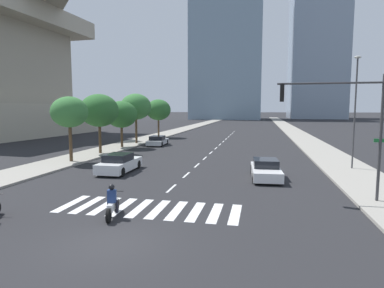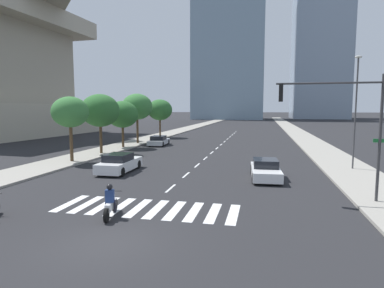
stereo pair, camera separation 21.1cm
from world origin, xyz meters
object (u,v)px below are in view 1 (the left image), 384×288
object	(u,v)px
motorcycle_trailing	(112,204)
street_tree_second	(99,111)
sedan_white_1	(119,163)
sedan_white_2	(266,170)
traffic_signal_near	(342,114)
street_tree_fourth	(136,107)
street_tree_fifth	(158,110)
street_tree_third	(121,114)
sedan_silver_0	(158,141)
street_tree_nearest	(69,112)
street_lamp_east	(355,105)

from	to	relation	value
motorcycle_trailing	street_tree_second	size ratio (longest dim) A/B	0.34
sedan_white_1	street_tree_second	distance (m)	10.80
sedan_white_1	sedan_white_2	bearing A→B (deg)	-91.16
traffic_signal_near	street_tree_fourth	xyz separation A→B (m)	(-19.92, 23.29, 0.49)
motorcycle_trailing	street_tree_fifth	world-z (taller)	street_tree_fifth
sedan_white_2	street_tree_second	world-z (taller)	street_tree_second
traffic_signal_near	street_tree_fifth	distance (m)	38.56
motorcycle_trailing	street_tree_third	distance (m)	25.41
sedan_silver_0	street_tree_second	world-z (taller)	street_tree_second
street_tree_third	street_tree_fifth	bearing A→B (deg)	90.00
street_tree_fourth	street_tree_fifth	bearing A→B (deg)	90.00
street_tree_nearest	street_tree_fifth	size ratio (longest dim) A/B	0.93
traffic_signal_near	street_tree_fifth	xyz separation A→B (m)	(-19.92, 33.01, 0.04)
street_tree_second	street_tree_third	size ratio (longest dim) A/B	1.11
street_tree_second	sedan_white_2	bearing A→B (deg)	-26.92
sedan_white_1	traffic_signal_near	distance (m)	15.45
street_lamp_east	street_tree_nearest	distance (m)	22.98
street_lamp_east	street_tree_second	distance (m)	23.29
sedan_white_1	street_lamp_east	distance (m)	18.18
traffic_signal_near	street_lamp_east	bearing A→B (deg)	-108.09
street_tree_nearest	street_tree_third	distance (m)	10.71
traffic_signal_near	street_tree_second	xyz separation A→B (m)	(-19.92, 13.24, 0.06)
motorcycle_trailing	street_tree_fourth	size ratio (longest dim) A/B	0.32
traffic_signal_near	street_tree_nearest	xyz separation A→B (m)	(-19.92, 7.93, -0.04)
street_tree_nearest	street_tree_third	size ratio (longest dim) A/B	1.03
sedan_silver_0	street_tree_fourth	size ratio (longest dim) A/B	0.74
sedan_white_2	street_tree_third	bearing A→B (deg)	-133.57
motorcycle_trailing	sedan_white_2	distance (m)	11.57
motorcycle_trailing	street_tree_fifth	bearing A→B (deg)	2.44
motorcycle_trailing	street_tree_fifth	xyz separation A→B (m)	(-9.77, 37.57, 3.88)
traffic_signal_near	street_tree_third	xyz separation A→B (m)	(-19.92, 18.64, -0.43)
sedan_silver_0	sedan_white_2	size ratio (longest dim) A/B	1.01
motorcycle_trailing	street_tree_nearest	size ratio (longest dim) A/B	0.37
motorcycle_trailing	street_lamp_east	xyz separation A→B (m)	(13.16, 13.81, 4.39)
traffic_signal_near	sedan_white_1	bearing A→B (deg)	-19.46
sedan_white_1	street_tree_third	size ratio (longest dim) A/B	0.86
sedan_white_1	sedan_white_2	xyz separation A→B (m)	(10.62, -0.08, -0.04)
sedan_white_1	sedan_white_2	distance (m)	10.62
sedan_white_2	street_tree_second	size ratio (longest dim) A/B	0.78
sedan_white_1	street_tree_fourth	world-z (taller)	street_tree_fourth
motorcycle_trailing	sedan_white_2	bearing A→B (deg)	-47.20
sedan_silver_0	street_tree_nearest	distance (m)	15.33
street_tree_third	street_tree_fifth	xyz separation A→B (m)	(0.00, 14.37, 0.47)
sedan_white_1	sedan_white_2	world-z (taller)	sedan_white_1
street_tree_nearest	street_tree_fifth	distance (m)	25.07
sedan_white_1	street_lamp_east	world-z (taller)	street_lamp_east
sedan_white_2	street_tree_third	distance (m)	21.67
motorcycle_trailing	street_tree_nearest	world-z (taller)	street_tree_nearest
sedan_silver_0	street_tree_fourth	bearing A→B (deg)	71.56
traffic_signal_near	sedan_silver_0	bearing A→B (deg)	-53.31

